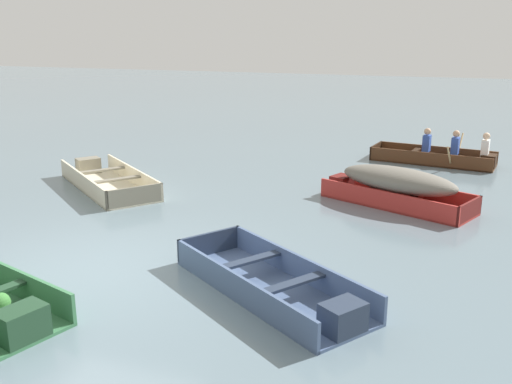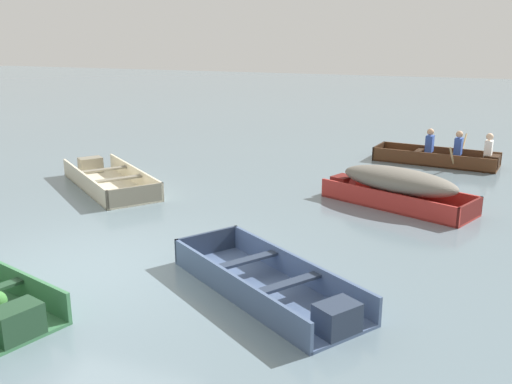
{
  "view_description": "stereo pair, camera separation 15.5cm",
  "coord_description": "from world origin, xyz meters",
  "px_view_note": "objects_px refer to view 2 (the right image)",
  "views": [
    {
      "loc": [
        4.95,
        -6.54,
        3.42
      ],
      "look_at": [
        1.23,
        3.63,
        0.35
      ],
      "focal_mm": 40.0,
      "sensor_mm": 36.0,
      "label": 1
    },
    {
      "loc": [
        5.1,
        -6.48,
        3.42
      ],
      "look_at": [
        1.23,
        3.63,
        0.35
      ],
      "focal_mm": 40.0,
      "sensor_mm": 36.0,
      "label": 2
    }
  ],
  "objects_px": {
    "skiff_red_mid_moored": "(397,184)",
    "skiff_slate_blue_far_moored": "(273,286)",
    "rowboat_dark_varnish_with_crew": "(444,156)",
    "skiff_cream_near_moored": "(108,180)"
  },
  "relations": [
    {
      "from": "skiff_cream_near_moored",
      "to": "skiff_slate_blue_far_moored",
      "type": "bearing_deg",
      "value": -36.38
    },
    {
      "from": "skiff_slate_blue_far_moored",
      "to": "rowboat_dark_varnish_with_crew",
      "type": "relative_size",
      "value": 0.99
    },
    {
      "from": "skiff_red_mid_moored",
      "to": "rowboat_dark_varnish_with_crew",
      "type": "xyz_separation_m",
      "value": [
        0.69,
        4.25,
        -0.23
      ]
    },
    {
      "from": "skiff_red_mid_moored",
      "to": "rowboat_dark_varnish_with_crew",
      "type": "distance_m",
      "value": 4.31
    },
    {
      "from": "skiff_red_mid_moored",
      "to": "rowboat_dark_varnish_with_crew",
      "type": "bearing_deg",
      "value": 80.73
    },
    {
      "from": "skiff_cream_near_moored",
      "to": "skiff_red_mid_moored",
      "type": "bearing_deg",
      "value": 7.25
    },
    {
      "from": "skiff_cream_near_moored",
      "to": "rowboat_dark_varnish_with_crew",
      "type": "distance_m",
      "value": 8.68
    },
    {
      "from": "skiff_red_mid_moored",
      "to": "rowboat_dark_varnish_with_crew",
      "type": "relative_size",
      "value": 0.98
    },
    {
      "from": "skiff_red_mid_moored",
      "to": "skiff_slate_blue_far_moored",
      "type": "relative_size",
      "value": 0.99
    },
    {
      "from": "skiff_slate_blue_far_moored",
      "to": "rowboat_dark_varnish_with_crew",
      "type": "xyz_separation_m",
      "value": [
        1.67,
        9.03,
        0.08
      ]
    }
  ]
}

